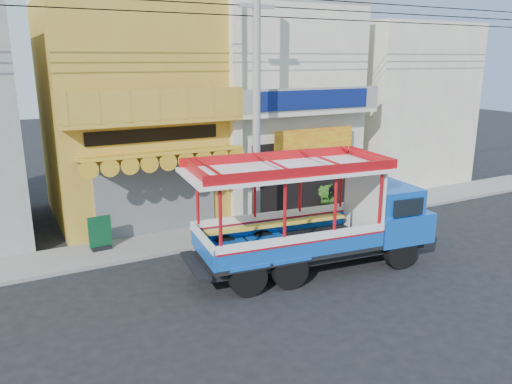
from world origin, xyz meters
TOP-DOWN VIEW (x-y plane):
  - ground at (0.00, 0.00)m, footprint 90.00×90.00m
  - sidewalk at (0.00, 4.00)m, footprint 30.00×2.00m
  - shophouse_left at (-4.00, 7.96)m, footprint 6.00×7.50m
  - shophouse_right at (2.00, 7.96)m, footprint 6.00×6.75m
  - party_pilaster at (-1.00, 4.85)m, footprint 0.35×0.30m
  - filler_building_right at (9.00, 8.00)m, footprint 6.00×6.00m
  - utility_pole at (-0.85, 3.30)m, footprint 28.00×0.26m
  - songthaew_truck at (-0.36, 0.01)m, footprint 7.42×3.08m
  - green_sign at (-6.13, 4.23)m, footprint 0.72×0.37m
  - potted_plant_b at (2.51, 4.14)m, footprint 0.74×0.74m
  - potted_plant_c at (3.03, 4.69)m, footprint 0.78×0.78m

SIDE VIEW (x-z plane):
  - ground at x=0.00m, z-range 0.00..0.00m
  - sidewalk at x=0.00m, z-range 0.00..0.12m
  - green_sign at x=-6.13m, z-range 0.03..1.13m
  - potted_plant_c at x=3.03m, z-range 0.12..1.13m
  - potted_plant_b at x=2.51m, z-range 0.12..1.17m
  - songthaew_truck at x=-0.36m, z-range -0.06..3.31m
  - filler_building_right at x=9.00m, z-range 0.00..7.60m
  - party_pilaster at x=-1.00m, z-range 0.00..8.00m
  - shophouse_right at x=2.00m, z-range -0.01..8.23m
  - shophouse_left at x=-4.00m, z-range -0.01..8.23m
  - utility_pole at x=-0.85m, z-range 0.53..9.53m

